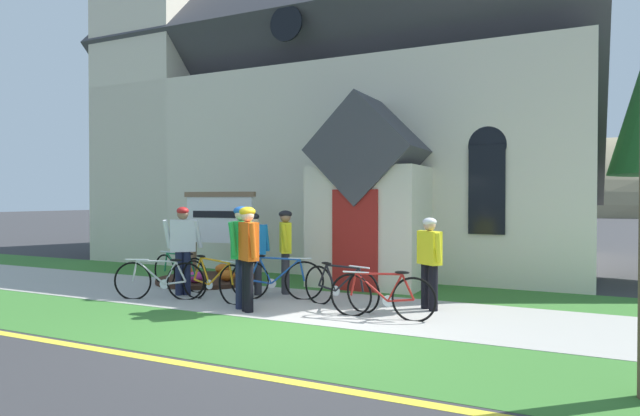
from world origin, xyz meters
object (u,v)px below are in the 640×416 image
bicycle_white (180,272)px  cyclist_in_blue_jersey (241,248)px  bicycle_green (382,296)px  cyclist_in_green_jersey (247,250)px  bicycle_orange (213,280)px  cyclist_in_yellow_jersey (183,243)px  bicycle_red (340,287)px  cyclist_in_red_jersey (253,248)px  bicycle_black (276,279)px  church_sign (219,221)px  cyclist_in_orange_jersey (429,257)px  cyclist_in_white_jersey (285,245)px  bicycle_yellow (159,280)px  yard_deciduous_tree (161,156)px

bicycle_white → cyclist_in_blue_jersey: (2.25, -1.04, 0.68)m
bicycle_green → cyclist_in_green_jersey: 2.36m
bicycle_orange → cyclist_in_yellow_jersey: bearing=164.4°
bicycle_white → bicycle_green: 4.78m
bicycle_red → cyclist_in_red_jersey: 2.11m
bicycle_black → cyclist_in_yellow_jersey: cyclist_in_yellow_jersey is taller
bicycle_white → cyclist_in_red_jersey: (1.77, 0.09, 0.57)m
church_sign → bicycle_orange: bearing=-56.2°
bicycle_orange → cyclist_in_orange_jersey: (3.83, 0.97, 0.53)m
bicycle_black → cyclist_in_green_jersey: 1.39m
church_sign → cyclist_in_green_jersey: church_sign is taller
cyclist_in_blue_jersey → cyclist_in_orange_jersey: (2.98, 1.28, -0.14)m
cyclist_in_orange_jersey → cyclist_in_white_jersey: cyclist_in_white_jersey is taller
bicycle_orange → bicycle_yellow: size_ratio=1.09×
bicycle_red → bicycle_orange: bearing=-168.9°
cyclist_in_orange_jersey → cyclist_in_yellow_jersey: bearing=-171.4°
cyclist_in_yellow_jersey → yard_deciduous_tree: yard_deciduous_tree is taller
cyclist_in_blue_jersey → cyclist_in_green_jersey: bearing=-39.5°
bicycle_white → bicycle_green: bearing=-8.9°
bicycle_orange → bicycle_green: bicycle_orange is taller
bicycle_white → bicycle_yellow: 1.10m
bicycle_black → cyclist_in_red_jersey: (-0.60, 0.13, 0.56)m
bicycle_black → bicycle_white: size_ratio=0.96×
bicycle_orange → church_sign: bearing=123.8°
bicycle_green → cyclist_in_yellow_jersey: 4.30m
bicycle_white → cyclist_in_yellow_jersey: bearing=-44.4°
bicycle_red → cyclist_in_green_jersey: size_ratio=0.95×
bicycle_black → cyclist_in_yellow_jersey: 2.04m
cyclist_in_blue_jersey → cyclist_in_orange_jersey: bearing=23.3°
bicycle_red → bicycle_yellow: size_ratio=1.03×
bicycle_black → cyclist_in_blue_jersey: cyclist_in_blue_jersey is taller
church_sign → cyclist_in_white_jersey: (2.35, -1.00, -0.39)m
cyclist_in_green_jersey → yard_deciduous_tree: (-8.23, 7.02, 2.33)m
bicycle_red → cyclist_in_yellow_jersey: bearing=-176.3°
bicycle_red → cyclist_in_white_jersey: 1.85m
bicycle_black → cyclist_in_white_jersey: bearing=103.6°
church_sign → bicycle_green: (4.84, -2.28, -1.00)m
cyclist_in_green_jersey → cyclist_in_white_jersey: cyclist_in_green_jersey is taller
bicycle_red → cyclist_in_yellow_jersey: (-3.29, -0.21, 0.66)m
cyclist_in_orange_jersey → bicycle_green: bearing=-117.1°
bicycle_orange → yard_deciduous_tree: bearing=137.6°
cyclist_in_red_jersey → cyclist_in_blue_jersey: bearing=-66.9°
bicycle_yellow → cyclist_in_orange_jersey: bearing=14.8°
cyclist_in_blue_jersey → bicycle_black: bearing=83.1°
cyclist_in_red_jersey → bicycle_yellow: bearing=-141.0°
church_sign → bicycle_orange: church_sign is taller
bicycle_green → yard_deciduous_tree: size_ratio=0.35×
bicycle_black → bicycle_white: 2.37m
bicycle_orange → bicycle_red: (2.37, 0.47, -0.02)m
bicycle_green → cyclist_in_orange_jersey: (0.50, 0.98, 0.55)m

